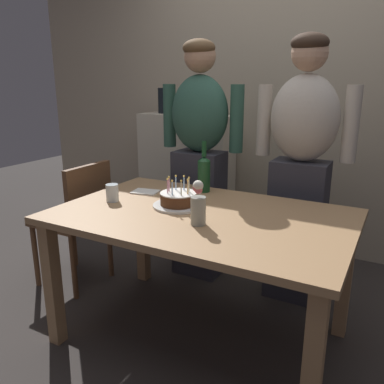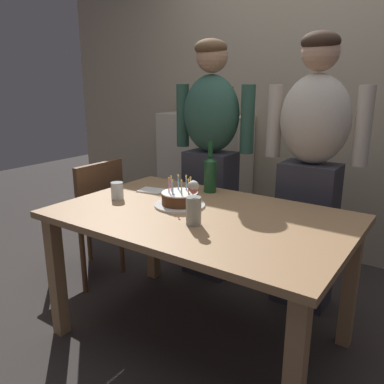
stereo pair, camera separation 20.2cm
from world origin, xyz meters
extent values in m
plane|color=#332D2B|center=(0.00, 0.00, 0.00)|extent=(10.00, 10.00, 0.00)
cube|color=tan|center=(0.00, 1.55, 1.30)|extent=(5.20, 0.10, 2.60)
cube|color=#A37A51|center=(0.00, 0.00, 0.72)|extent=(1.50, 0.96, 0.03)
cube|color=#A37A51|center=(-0.68, -0.41, 0.35)|extent=(0.07, 0.07, 0.70)
cube|color=#A37A51|center=(0.68, -0.41, 0.35)|extent=(0.07, 0.07, 0.70)
cube|color=#A37A51|center=(-0.68, 0.41, 0.35)|extent=(0.07, 0.07, 0.70)
cube|color=#A37A51|center=(0.68, 0.41, 0.35)|extent=(0.07, 0.07, 0.70)
cylinder|color=white|center=(-0.16, 0.04, 0.75)|extent=(0.28, 0.28, 0.01)
cylinder|color=#512D19|center=(-0.16, 0.04, 0.78)|extent=(0.20, 0.20, 0.06)
cylinder|color=silver|center=(-0.16, 0.04, 0.82)|extent=(0.20, 0.20, 0.01)
cylinder|color=beige|center=(-0.12, 0.00, 0.85)|extent=(0.01, 0.01, 0.07)
sphere|color=#F9C64C|center=(-0.12, 0.00, 0.90)|extent=(0.01, 0.01, 0.01)
cylinder|color=#EAB266|center=(-0.10, 0.04, 0.85)|extent=(0.01, 0.01, 0.07)
sphere|color=#F9C64C|center=(-0.10, 0.04, 0.90)|extent=(0.01, 0.01, 0.01)
cylinder|color=beige|center=(-0.12, 0.08, 0.85)|extent=(0.01, 0.01, 0.07)
sphere|color=#F9C64C|center=(-0.12, 0.08, 0.90)|extent=(0.01, 0.01, 0.01)
cylinder|color=#93B7DB|center=(-0.16, 0.10, 0.85)|extent=(0.01, 0.01, 0.07)
sphere|color=#F9C64C|center=(-0.16, 0.10, 0.90)|extent=(0.01, 0.01, 0.01)
cylinder|color=#93B7DB|center=(-0.20, 0.08, 0.85)|extent=(0.01, 0.01, 0.07)
sphere|color=#F9C64C|center=(-0.20, 0.08, 0.90)|extent=(0.01, 0.01, 0.01)
cylinder|color=pink|center=(-0.22, 0.04, 0.85)|extent=(0.01, 0.01, 0.07)
sphere|color=#F9C64C|center=(-0.22, 0.04, 0.90)|extent=(0.01, 0.01, 0.01)
cylinder|color=pink|center=(-0.20, 0.00, 0.85)|extent=(0.01, 0.01, 0.07)
sphere|color=#F9C64C|center=(-0.20, 0.00, 0.90)|extent=(0.01, 0.01, 0.01)
cylinder|color=#93B7DB|center=(-0.16, -0.02, 0.85)|extent=(0.01, 0.01, 0.07)
sphere|color=#F9C64C|center=(-0.16, -0.02, 0.90)|extent=(0.01, 0.01, 0.01)
cylinder|color=silver|center=(-0.54, -0.06, 0.79)|extent=(0.07, 0.07, 0.10)
cylinder|color=#194723|center=(-0.18, 0.37, 0.84)|extent=(0.08, 0.08, 0.19)
cone|color=#194723|center=(-0.18, 0.37, 0.95)|extent=(0.08, 0.08, 0.03)
cylinder|color=#194723|center=(-0.18, 0.37, 1.01)|extent=(0.03, 0.03, 0.09)
cube|color=white|center=(-0.48, 0.18, 0.74)|extent=(0.17, 0.14, 0.01)
cylinder|color=#999E93|center=(0.06, -0.15, 0.81)|extent=(0.07, 0.07, 0.13)
sphere|color=#DB6670|center=(0.06, -0.16, 0.91)|extent=(0.04, 0.04, 0.04)
sphere|color=gold|center=(0.06, -0.15, 0.93)|extent=(0.04, 0.04, 0.04)
sphere|color=silver|center=(0.06, -0.15, 0.93)|extent=(0.05, 0.05, 0.05)
sphere|color=#DB6670|center=(0.06, -0.16, 0.92)|extent=(0.04, 0.04, 0.04)
cube|color=#33333D|center=(-0.38, 0.70, 0.46)|extent=(0.34, 0.23, 0.92)
ellipsoid|color=#2D5647|center=(-0.38, 0.70, 1.18)|extent=(0.41, 0.27, 0.52)
sphere|color=tan|center=(-0.38, 0.70, 1.55)|extent=(0.21, 0.21, 0.21)
ellipsoid|color=brown|center=(-0.38, 0.69, 1.60)|extent=(0.21, 0.21, 0.12)
cylinder|color=#2D5647|center=(-0.12, 0.73, 1.15)|extent=(0.09, 0.09, 0.44)
cylinder|color=#2D5647|center=(-0.64, 0.73, 1.15)|extent=(0.09, 0.09, 0.44)
cube|color=#33333D|center=(0.33, 0.70, 0.46)|extent=(0.34, 0.23, 0.92)
ellipsoid|color=beige|center=(0.33, 0.70, 1.18)|extent=(0.41, 0.27, 0.52)
sphere|color=tan|center=(0.33, 0.70, 1.55)|extent=(0.21, 0.21, 0.21)
ellipsoid|color=#38281E|center=(0.33, 0.69, 1.60)|extent=(0.21, 0.21, 0.12)
cylinder|color=beige|center=(0.59, 0.73, 1.15)|extent=(0.09, 0.09, 0.44)
cylinder|color=beige|center=(0.07, 0.73, 1.15)|extent=(0.09, 0.09, 0.44)
cube|color=brown|center=(-1.10, 0.15, 0.46)|extent=(0.42, 0.42, 0.02)
cube|color=brown|center=(-0.91, 0.15, 0.67)|extent=(0.04, 0.40, 0.40)
cylinder|color=brown|center=(-1.28, 0.33, 0.23)|extent=(0.04, 0.04, 0.45)
cylinder|color=brown|center=(-1.28, -0.03, 0.23)|extent=(0.04, 0.04, 0.45)
cylinder|color=brown|center=(-0.92, 0.33, 0.23)|extent=(0.04, 0.04, 0.45)
cylinder|color=brown|center=(-0.92, -0.03, 0.23)|extent=(0.04, 0.04, 0.45)
cube|color=beige|center=(-0.84, 1.33, 0.56)|extent=(0.85, 0.30, 1.12)
cylinder|color=black|center=(-1.09, 1.33, 1.23)|extent=(0.08, 0.08, 0.22)
cylinder|color=#382314|center=(-0.84, 1.33, 1.24)|extent=(0.07, 0.07, 0.25)
cylinder|color=black|center=(-0.60, 1.33, 1.23)|extent=(0.08, 0.08, 0.24)
camera|label=1|loc=(0.87, -1.69, 1.39)|focal=36.47mm
camera|label=2|loc=(1.04, -1.58, 1.39)|focal=36.47mm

